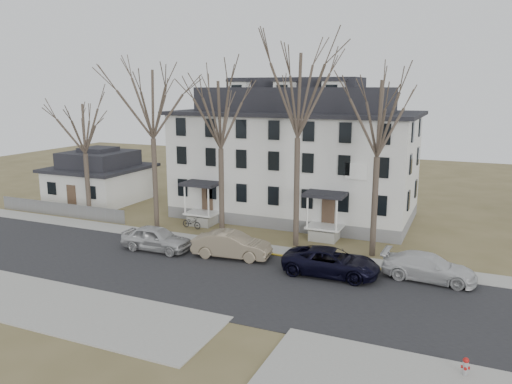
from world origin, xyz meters
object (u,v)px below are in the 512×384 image
at_px(tree_mid_left, 220,110).
at_px(car_navy, 331,263).
at_px(tree_far_left, 152,99).
at_px(fire_hydrant, 465,367).
at_px(car_silver, 156,239).
at_px(tree_center, 298,90).
at_px(small_house, 100,179).
at_px(car_tan, 232,245).
at_px(tree_bungalow, 83,125).
at_px(bicycle_left, 192,223).
at_px(car_white, 429,268).
at_px(boarding_house, 295,156).
at_px(tree_mid_right, 379,113).

distance_m(tree_mid_left, car_navy, 14.05).
height_order(tree_far_left, fire_hydrant, tree_far_left).
bearing_deg(car_silver, tree_center, -60.58).
relative_size(small_house, tree_far_left, 0.63).
relative_size(car_tan, fire_hydrant, 6.46).
bearing_deg(tree_bungalow, tree_mid_left, 0.00).
bearing_deg(bicycle_left, tree_far_left, 114.30).
xyz_separation_m(car_silver, car_white, (17.96, 1.80, -0.08)).
height_order(small_house, car_navy, small_house).
distance_m(boarding_house, fire_hydrant, 26.38).
distance_m(car_silver, car_navy, 12.46).
distance_m(small_house, car_navy, 29.06).
xyz_separation_m(tree_mid_left, car_white, (15.39, -3.21, -8.82)).
bearing_deg(tree_center, fire_hydrant, -48.65).
relative_size(car_white, bicycle_left, 3.01).
height_order(tree_far_left, car_tan, tree_far_left).
relative_size(tree_mid_left, tree_center, 0.87).
height_order(tree_bungalow, car_tan, tree_bungalow).
relative_size(small_house, tree_mid_left, 0.68).
height_order(tree_mid_right, tree_bungalow, tree_mid_right).
distance_m(car_silver, car_tan, 5.55).
xyz_separation_m(tree_center, car_navy, (3.89, -4.72, -10.27)).
distance_m(car_silver, fire_hydrant, 21.81).
relative_size(tree_mid_left, car_white, 2.36).
bearing_deg(tree_far_left, small_house, 150.61).
bearing_deg(car_white, car_silver, 98.75).
xyz_separation_m(tree_far_left, fire_hydrant, (23.64, -13.22, -9.93)).
height_order(small_house, tree_center, tree_center).
xyz_separation_m(car_white, fire_hydrant, (2.25, -10.01, -0.37)).
height_order(tree_mid_left, tree_bungalow, tree_mid_left).
bearing_deg(tree_far_left, tree_mid_left, 0.00).
height_order(car_navy, car_white, car_navy).
relative_size(tree_mid_left, tree_bungalow, 1.18).
bearing_deg(small_house, fire_hydrant, -29.28).
relative_size(car_silver, bicycle_left, 2.82).
bearing_deg(tree_far_left, bicycle_left, 16.01).
bearing_deg(car_white, tree_center, 74.15).
distance_m(boarding_house, car_white, 17.43).
xyz_separation_m(boarding_house, bicycle_left, (-6.19, -7.35, -4.91)).
xyz_separation_m(tree_bungalow, car_tan, (15.93, -4.25, -7.25)).
height_order(boarding_house, tree_bungalow, boarding_house).
height_order(small_house, car_silver, small_house).
bearing_deg(tree_bungalow, car_navy, -11.65).
height_order(tree_mid_left, car_white, tree_mid_left).
bearing_deg(car_navy, tree_mid_left, 63.09).
distance_m(tree_bungalow, car_navy, 24.49).
relative_size(boarding_house, car_white, 3.85).
xyz_separation_m(tree_mid_right, car_tan, (-8.57, -4.25, -8.74)).
relative_size(tree_center, tree_bungalow, 1.36).
bearing_deg(bicycle_left, car_tan, -121.27).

